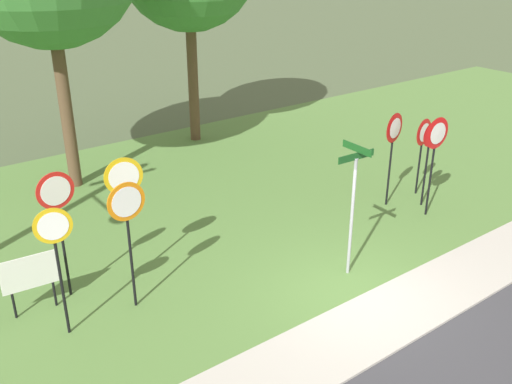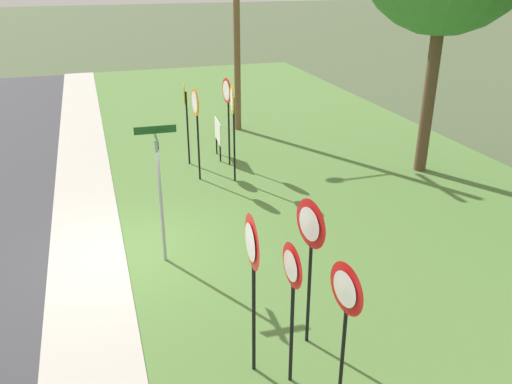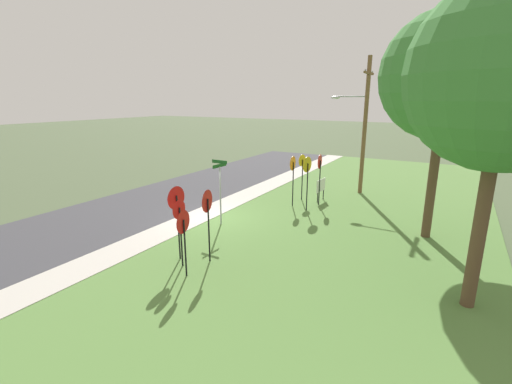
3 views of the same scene
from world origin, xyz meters
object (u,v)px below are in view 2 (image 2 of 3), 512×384
stop_sign_near_right (227,102)px  yield_sign_far_right (291,283)px  stop_sign_far_center (233,112)px  stop_sign_far_left (186,106)px  yield_sign_far_left (345,301)px  utility_pole (232,11)px  yield_sign_near_right (309,239)px  yield_sign_near_left (251,258)px  stop_sign_near_left (196,114)px  notice_board (218,133)px  street_name_post (159,184)px

stop_sign_near_right → yield_sign_far_right: bearing=-13.6°
stop_sign_near_right → stop_sign_far_center: 1.33m
stop_sign_far_left → yield_sign_far_left: 10.32m
stop_sign_near_right → yield_sign_far_right: stop_sign_near_right is taller
yield_sign_far_left → yield_sign_far_right: bearing=-138.5°
utility_pole → yield_sign_near_right: bearing=-10.0°
yield_sign_near_left → yield_sign_far_left: (0.89, 1.05, -0.37)m
yield_sign_near_right → yield_sign_far_left: size_ratio=1.17×
stop_sign_near_left → yield_sign_far_right: size_ratio=1.14×
stop_sign_near_left → notice_board: 2.26m
stop_sign_near_left → street_name_post: street_name_post is taller
yield_sign_far_left → yield_sign_far_right: yield_sign_far_right is taller
yield_sign_far_left → notice_board: (-10.60, 0.83, -0.82)m
yield_sign_near_left → notice_board: size_ratio=2.15×
yield_sign_near_left → stop_sign_far_center: bearing=169.3°
stop_sign_far_center → utility_pole: 5.66m
stop_sign_far_center → street_name_post: street_name_post is taller
stop_sign_far_center → yield_sign_near_left: (7.64, -1.83, -0.03)m
yield_sign_far_right → notice_board: bearing=169.0°
stop_sign_near_left → yield_sign_near_right: 7.67m
stop_sign_near_left → stop_sign_far_center: bearing=65.1°
yield_sign_far_right → stop_sign_far_center: bearing=167.3°
yield_sign_far_left → notice_board: size_ratio=1.79×
stop_sign_near_right → stop_sign_far_left: size_ratio=1.06×
stop_sign_near_right → stop_sign_far_center: bearing=-12.5°
stop_sign_near_left → yield_sign_near_left: size_ratio=1.00×
yield_sign_near_left → yield_sign_near_right: size_ratio=1.03×
stop_sign_far_center → yield_sign_far_right: stop_sign_far_center is taller
stop_sign_near_right → yield_sign_near_right: stop_sign_near_right is taller
stop_sign_near_left → yield_sign_near_left: bearing=-8.4°
street_name_post → utility_pole: (-8.89, 4.01, 2.55)m
stop_sign_far_center → yield_sign_far_right: (8.03, -1.37, -0.31)m
stop_sign_far_center → notice_board: (-2.07, 0.05, -1.23)m
yield_sign_near_left → yield_sign_far_left: yield_sign_near_left is taller
street_name_post → stop_sign_far_left: bearing=166.6°
stop_sign_near_left → street_name_post: size_ratio=0.90×
notice_board → street_name_post: bearing=-19.2°
stop_sign_near_right → street_name_post: street_name_post is taller
yield_sign_far_left → utility_pole: (-13.52, 2.18, 2.67)m
stop_sign_far_left → utility_pole: size_ratio=0.33×
yield_sign_near_right → utility_pole: 12.68m
street_name_post → utility_pole: bearing=158.1°
stop_sign_near_left → yield_sign_near_right: stop_sign_near_left is taller
street_name_post → notice_board: size_ratio=2.39×
yield_sign_near_right → yield_sign_far_right: (0.76, -0.59, -0.21)m
utility_pole → yield_sign_far_left: bearing=-9.1°
yield_sign_far_right → utility_pole: bearing=165.0°
street_name_post → utility_pole: size_ratio=0.37×
stop_sign_far_left → stop_sign_near_right: bearing=79.4°
yield_sign_far_left → notice_board: yield_sign_far_left is taller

